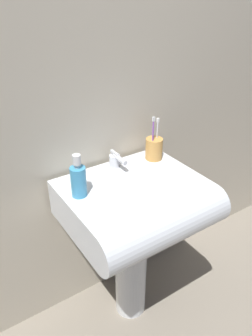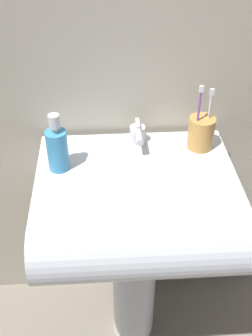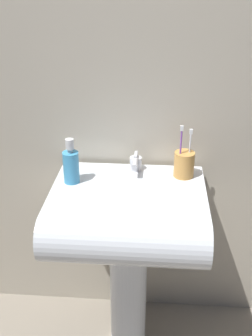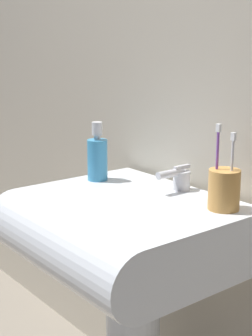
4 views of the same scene
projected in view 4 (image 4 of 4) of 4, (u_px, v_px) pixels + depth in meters
The scene contains 5 objects.
wall_back at pixel (204, 47), 1.47m from camera, with size 5.00×0.05×2.40m, color #B7AD99.
sink_basin at pixel (116, 233), 1.39m from camera, with size 0.59×0.51×0.17m.
faucet at pixel (179, 178), 1.48m from camera, with size 0.05×0.12×0.07m.
toothbrush_cup at pixel (224, 189), 1.30m from camera, with size 0.08×0.08×0.22m.
soap_bottle at pixel (97, 157), 1.58m from camera, with size 0.06×0.06×0.18m.
Camera 4 is at (1.04, -0.85, 1.21)m, focal length 55.00 mm.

